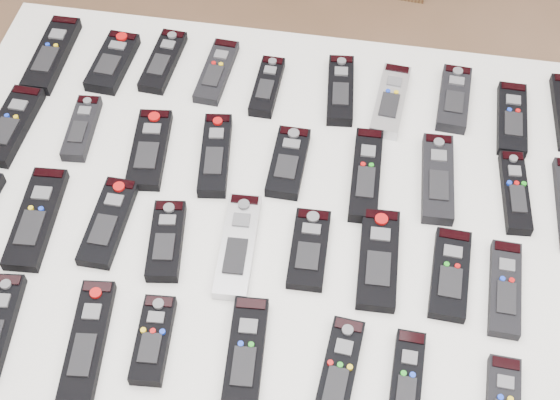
% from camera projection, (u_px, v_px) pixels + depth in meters
% --- Properties ---
extents(ground, '(4.00, 4.00, 0.00)m').
position_uv_depth(ground, '(298.00, 385.00, 1.96)').
color(ground, brown).
rests_on(ground, ground).
extents(table, '(1.25, 0.88, 0.78)m').
position_uv_depth(table, '(280.00, 226.00, 1.38)').
color(table, white).
rests_on(table, ground).
extents(remote_0, '(0.06, 0.20, 0.02)m').
position_uv_depth(remote_0, '(52.00, 54.00, 1.54)').
color(remote_0, black).
rests_on(remote_0, table).
extents(remote_1, '(0.07, 0.16, 0.02)m').
position_uv_depth(remote_1, '(113.00, 62.00, 1.53)').
color(remote_1, black).
rests_on(remote_1, table).
extents(remote_2, '(0.06, 0.17, 0.02)m').
position_uv_depth(remote_2, '(163.00, 61.00, 1.53)').
color(remote_2, black).
rests_on(remote_2, table).
extents(remote_3, '(0.06, 0.17, 0.02)m').
position_uv_depth(remote_3, '(217.00, 71.00, 1.51)').
color(remote_3, black).
rests_on(remote_3, table).
extents(remote_4, '(0.05, 0.15, 0.02)m').
position_uv_depth(remote_4, '(267.00, 87.00, 1.49)').
color(remote_4, black).
rests_on(remote_4, table).
extents(remote_5, '(0.06, 0.17, 0.02)m').
position_uv_depth(remote_5, '(340.00, 90.00, 1.48)').
color(remote_5, black).
rests_on(remote_5, table).
extents(remote_6, '(0.07, 0.18, 0.02)m').
position_uv_depth(remote_6, '(390.00, 101.00, 1.46)').
color(remote_6, '#B7B7BC').
rests_on(remote_6, table).
extents(remote_7, '(0.06, 0.16, 0.02)m').
position_uv_depth(remote_7, '(454.00, 99.00, 1.47)').
color(remote_7, black).
rests_on(remote_7, table).
extents(remote_8, '(0.05, 0.17, 0.02)m').
position_uv_depth(remote_8, '(512.00, 119.00, 1.44)').
color(remote_8, black).
rests_on(remote_8, table).
extents(remote_10, '(0.06, 0.18, 0.02)m').
position_uv_depth(remote_10, '(12.00, 126.00, 1.43)').
color(remote_10, black).
rests_on(remote_10, table).
extents(remote_11, '(0.05, 0.15, 0.02)m').
position_uv_depth(remote_11, '(82.00, 128.00, 1.42)').
color(remote_11, black).
rests_on(remote_11, table).
extents(remote_12, '(0.08, 0.18, 0.02)m').
position_uv_depth(remote_12, '(150.00, 149.00, 1.39)').
color(remote_12, black).
rests_on(remote_12, table).
extents(remote_13, '(0.07, 0.18, 0.02)m').
position_uv_depth(remote_13, '(215.00, 155.00, 1.38)').
color(remote_13, black).
rests_on(remote_13, table).
extents(remote_14, '(0.06, 0.15, 0.02)m').
position_uv_depth(remote_14, '(288.00, 162.00, 1.38)').
color(remote_14, black).
rests_on(remote_14, table).
extents(remote_15, '(0.05, 0.20, 0.02)m').
position_uv_depth(remote_15, '(366.00, 175.00, 1.36)').
color(remote_15, black).
rests_on(remote_15, table).
extents(remote_16, '(0.06, 0.19, 0.02)m').
position_uv_depth(remote_16, '(438.00, 178.00, 1.35)').
color(remote_16, black).
rests_on(remote_16, table).
extents(remote_17, '(0.05, 0.17, 0.02)m').
position_uv_depth(remote_17, '(515.00, 192.00, 1.34)').
color(remote_17, black).
rests_on(remote_17, table).
extents(remote_20, '(0.07, 0.20, 0.02)m').
position_uv_depth(remote_20, '(36.00, 218.00, 1.30)').
color(remote_20, black).
rests_on(remote_20, table).
extents(remote_21, '(0.06, 0.17, 0.02)m').
position_uv_depth(remote_21, '(108.00, 222.00, 1.30)').
color(remote_21, black).
rests_on(remote_21, table).
extents(remote_22, '(0.07, 0.15, 0.02)m').
position_uv_depth(remote_22, '(166.00, 241.00, 1.28)').
color(remote_22, black).
rests_on(remote_22, table).
extents(remote_23, '(0.07, 0.20, 0.02)m').
position_uv_depth(remote_23, '(238.00, 245.00, 1.27)').
color(remote_23, '#B7B7BC').
rests_on(remote_23, table).
extents(remote_24, '(0.06, 0.15, 0.02)m').
position_uv_depth(remote_24, '(309.00, 249.00, 1.27)').
color(remote_24, black).
rests_on(remote_24, table).
extents(remote_25, '(0.07, 0.19, 0.02)m').
position_uv_depth(remote_25, '(378.00, 259.00, 1.25)').
color(remote_25, black).
rests_on(remote_25, table).
extents(remote_26, '(0.06, 0.16, 0.02)m').
position_uv_depth(remote_26, '(450.00, 274.00, 1.24)').
color(remote_26, black).
rests_on(remote_26, table).
extents(remote_27, '(0.05, 0.17, 0.02)m').
position_uv_depth(remote_27, '(505.00, 288.00, 1.22)').
color(remote_27, black).
rests_on(remote_27, table).
extents(remote_31, '(0.07, 0.20, 0.02)m').
position_uv_depth(remote_31, '(88.00, 341.00, 1.17)').
color(remote_31, black).
rests_on(remote_31, table).
extents(remote_32, '(0.06, 0.14, 0.02)m').
position_uv_depth(remote_32, '(153.00, 340.00, 1.17)').
color(remote_32, black).
rests_on(remote_32, table).
extents(remote_33, '(0.07, 0.18, 0.02)m').
position_uv_depth(remote_33, '(246.00, 354.00, 1.15)').
color(remote_33, black).
rests_on(remote_33, table).
extents(remote_34, '(0.06, 0.18, 0.02)m').
position_uv_depth(remote_34, '(338.00, 374.00, 1.14)').
color(remote_34, black).
rests_on(remote_34, table).
extents(remote_35, '(0.05, 0.16, 0.02)m').
position_uv_depth(remote_35, '(406.00, 383.00, 1.13)').
color(remote_35, black).
rests_on(remote_35, table).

